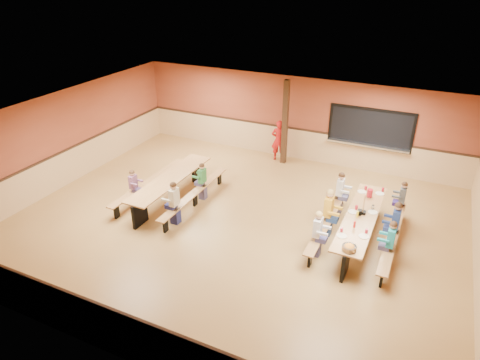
% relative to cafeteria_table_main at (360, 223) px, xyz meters
% --- Properties ---
extents(ground, '(12.00, 12.00, 0.00)m').
position_rel_cafeteria_table_main_xyz_m(ground, '(-3.25, -0.61, -0.53)').
color(ground, olive).
rests_on(ground, ground).
extents(room_envelope, '(12.04, 10.04, 3.02)m').
position_rel_cafeteria_table_main_xyz_m(room_envelope, '(-3.25, -0.61, 0.16)').
color(room_envelope, brown).
rests_on(room_envelope, ground).
extents(kitchen_pass_through, '(2.78, 0.28, 1.38)m').
position_rel_cafeteria_table_main_xyz_m(kitchen_pass_through, '(-0.65, 4.35, 0.96)').
color(kitchen_pass_through, black).
rests_on(kitchen_pass_through, ground).
extents(structural_post, '(0.18, 0.18, 3.00)m').
position_rel_cafeteria_table_main_xyz_m(structural_post, '(-3.45, 3.79, 0.97)').
color(structural_post, black).
rests_on(structural_post, ground).
extents(cafeteria_table_main, '(1.91, 3.70, 0.74)m').
position_rel_cafeteria_table_main_xyz_m(cafeteria_table_main, '(0.00, 0.00, 0.00)').
color(cafeteria_table_main, '#A37140').
rests_on(cafeteria_table_main, ground).
extents(cafeteria_table_second, '(1.91, 3.70, 0.74)m').
position_rel_cafeteria_table_main_xyz_m(cafeteria_table_second, '(-5.58, -0.24, 0.00)').
color(cafeteria_table_second, '#A37140').
rests_on(cafeteria_table_second, ground).
extents(seated_child_white_left, '(0.37, 0.31, 1.22)m').
position_rel_cafeteria_table_main_xyz_m(seated_child_white_left, '(-0.83, -1.07, 0.08)').
color(seated_child_white_left, silver).
rests_on(seated_child_white_left, ground).
extents(seated_adult_yellow, '(0.42, 0.34, 1.32)m').
position_rel_cafeteria_table_main_xyz_m(seated_adult_yellow, '(-0.83, -0.06, 0.13)').
color(seated_adult_yellow, gold).
rests_on(seated_adult_yellow, ground).
extents(seated_child_grey_left, '(0.38, 0.31, 1.23)m').
position_rel_cafeteria_table_main_xyz_m(seated_child_grey_left, '(-0.83, 1.21, 0.09)').
color(seated_child_grey_left, silver).
rests_on(seated_child_grey_left, ground).
extents(seated_child_teal_right, '(0.37, 0.30, 1.20)m').
position_rel_cafeteria_table_main_xyz_m(seated_child_teal_right, '(0.83, -0.74, 0.08)').
color(seated_child_teal_right, teal).
rests_on(seated_child_teal_right, ground).
extents(seated_child_navy_right, '(0.39, 0.32, 1.26)m').
position_rel_cafeteria_table_main_xyz_m(seated_child_navy_right, '(0.83, 0.10, 0.10)').
color(seated_child_navy_right, navy).
rests_on(seated_child_navy_right, ground).
extents(seated_child_char_right, '(0.35, 0.28, 1.16)m').
position_rel_cafeteria_table_main_xyz_m(seated_child_char_right, '(0.83, 1.52, 0.06)').
color(seated_child_char_right, '#464B4E').
rests_on(seated_child_char_right, ground).
extents(seated_child_purple_sec, '(0.32, 0.26, 1.11)m').
position_rel_cafeteria_table_main_xyz_m(seated_child_purple_sec, '(-6.40, -0.95, 0.03)').
color(seated_child_purple_sec, '#77496A').
rests_on(seated_child_purple_sec, ground).
extents(seated_child_green_sec, '(0.34, 0.28, 1.16)m').
position_rel_cafeteria_table_main_xyz_m(seated_child_green_sec, '(-4.75, 0.22, 0.05)').
color(seated_child_green_sec, '#30793B').
rests_on(seated_child_green_sec, ground).
extents(seated_child_tan_sec, '(0.39, 0.32, 1.24)m').
position_rel_cafeteria_table_main_xyz_m(seated_child_tan_sec, '(-4.75, -1.30, 0.10)').
color(seated_child_tan_sec, beige).
rests_on(seated_child_tan_sec, ground).
extents(standing_woman, '(0.63, 0.50, 1.51)m').
position_rel_cafeteria_table_main_xyz_m(standing_woman, '(-3.70, 3.94, 0.23)').
color(standing_woman, red).
rests_on(standing_woman, ground).
extents(punch_pitcher, '(0.16, 0.16, 0.22)m').
position_rel_cafeteria_table_main_xyz_m(punch_pitcher, '(0.00, 1.12, 0.32)').
color(punch_pitcher, '#B31726').
rests_on(punch_pitcher, cafeteria_table_main).
extents(chip_bowl, '(0.32, 0.32, 0.15)m').
position_rel_cafeteria_table_main_xyz_m(chip_bowl, '(0.04, -1.59, 0.29)').
color(chip_bowl, orange).
rests_on(chip_bowl, cafeteria_table_main).
extents(napkin_dispenser, '(0.10, 0.14, 0.13)m').
position_rel_cafeteria_table_main_xyz_m(napkin_dispenser, '(-0.06, 0.06, 0.28)').
color(napkin_dispenser, black).
rests_on(napkin_dispenser, cafeteria_table_main).
extents(condiment_mustard, '(0.06, 0.06, 0.17)m').
position_rel_cafeteria_table_main_xyz_m(condiment_mustard, '(-0.09, -0.09, 0.30)').
color(condiment_mustard, yellow).
rests_on(condiment_mustard, cafeteria_table_main).
extents(condiment_ketchup, '(0.06, 0.06, 0.17)m').
position_rel_cafeteria_table_main_xyz_m(condiment_ketchup, '(-0.05, -0.60, 0.30)').
color(condiment_ketchup, '#B2140F').
rests_on(condiment_ketchup, cafeteria_table_main).
extents(table_paddle, '(0.16, 0.16, 0.56)m').
position_rel_cafeteria_table_main_xyz_m(table_paddle, '(0.01, 0.14, 0.35)').
color(table_paddle, black).
rests_on(table_paddle, cafeteria_table_main).
extents(place_settings, '(0.65, 3.30, 0.11)m').
position_rel_cafeteria_table_main_xyz_m(place_settings, '(0.00, 0.00, 0.27)').
color(place_settings, beige).
rests_on(place_settings, cafeteria_table_main).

